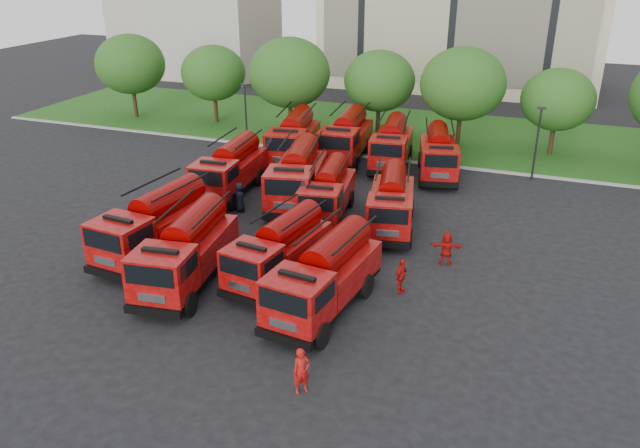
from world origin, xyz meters
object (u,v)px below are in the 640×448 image
at_px(fire_truck_10, 392,144).
at_px(firefighter_5, 445,264).
at_px(fire_truck_7, 391,202).
at_px(fire_truck_9, 346,137).
at_px(firefighter_1, 174,318).
at_px(fire_truck_3, 325,276).
at_px(fire_truck_5, 297,176).
at_px(fire_truck_4, 230,169).
at_px(fire_truck_6, 328,192).
at_px(firefighter_4, 240,211).
at_px(fire_truck_8, 294,138).
at_px(fire_truck_11, 438,154).
at_px(fire_truck_0, 156,224).
at_px(firefighter_0, 302,391).
at_px(fire_truck_2, 279,249).
at_px(firefighter_3, 347,277).
at_px(fire_truck_1, 187,251).
at_px(firefighter_2, 400,292).

bearing_deg(fire_truck_10, firefighter_5, -73.09).
height_order(fire_truck_7, fire_truck_9, fire_truck_9).
bearing_deg(fire_truck_9, firefighter_5, -59.94).
bearing_deg(fire_truck_7, firefighter_1, -128.45).
bearing_deg(fire_truck_3, fire_truck_5, 124.75).
relative_size(fire_truck_4, fire_truck_10, 1.00).
bearing_deg(fire_truck_6, firefighter_4, -175.57).
relative_size(fire_truck_8, fire_truck_11, 1.10).
bearing_deg(fire_truck_0, firefighter_0, -28.66).
bearing_deg(fire_truck_3, fire_truck_0, 175.36).
bearing_deg(fire_truck_8, firefighter_4, -96.62).
height_order(fire_truck_2, fire_truck_8, fire_truck_8).
bearing_deg(fire_truck_0, fire_truck_11, 62.29).
bearing_deg(firefighter_4, firefighter_3, -159.45).
xyz_separation_m(fire_truck_0, fire_truck_11, (11.54, 17.36, -0.12)).
bearing_deg(fire_truck_3, firefighter_5, 62.50).
bearing_deg(firefighter_3, fire_truck_4, -59.16).
height_order(firefighter_3, firefighter_5, firefighter_5).
relative_size(fire_truck_7, firefighter_4, 3.97).
bearing_deg(fire_truck_1, fire_truck_11, 59.58).
height_order(fire_truck_0, firefighter_2, fire_truck_0).
relative_size(fire_truck_6, fire_truck_11, 0.94).
xyz_separation_m(fire_truck_0, firefighter_2, (12.94, 0.54, -1.74)).
bearing_deg(fire_truck_5, fire_truck_4, 167.92).
distance_m(firefighter_2, firefighter_4, 13.09).
xyz_separation_m(fire_truck_3, fire_truck_11, (1.43, 19.49, -0.06)).
distance_m(fire_truck_4, firefighter_0, 20.75).
height_order(fire_truck_1, firefighter_1, fire_truck_1).
xyz_separation_m(firefighter_1, firefighter_2, (8.77, 5.67, 0.00)).
relative_size(fire_truck_1, fire_truck_11, 1.04).
distance_m(fire_truck_0, fire_truck_10, 19.99).
xyz_separation_m(firefighter_2, firefighter_3, (-2.82, 0.54, 0.00)).
xyz_separation_m(fire_truck_3, firefighter_0, (1.14, -5.62, -1.69)).
bearing_deg(fire_truck_3, fire_truck_6, 116.07).
distance_m(fire_truck_0, firefighter_3, 10.32).
bearing_deg(fire_truck_9, fire_truck_6, -82.56).
height_order(firefighter_0, firefighter_2, firefighter_0).
height_order(fire_truck_0, firefighter_4, fire_truck_0).
distance_m(fire_truck_0, fire_truck_1, 3.82).
distance_m(fire_truck_5, firefighter_1, 14.48).
bearing_deg(fire_truck_4, firefighter_2, -37.22).
xyz_separation_m(fire_truck_5, firefighter_0, (7.05, -16.97, -1.81)).
distance_m(firefighter_0, firefighter_1, 7.54).
relative_size(fire_truck_1, fire_truck_3, 1.02).
distance_m(fire_truck_0, fire_truck_2, 7.07).
distance_m(fire_truck_5, firefighter_2, 12.47).
distance_m(fire_truck_2, firefighter_4, 9.05).
relative_size(fire_truck_3, fire_truck_5, 0.92).
xyz_separation_m(fire_truck_7, fire_truck_11, (0.88, 9.85, 0.03)).
relative_size(fire_truck_0, fire_truck_3, 1.03).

